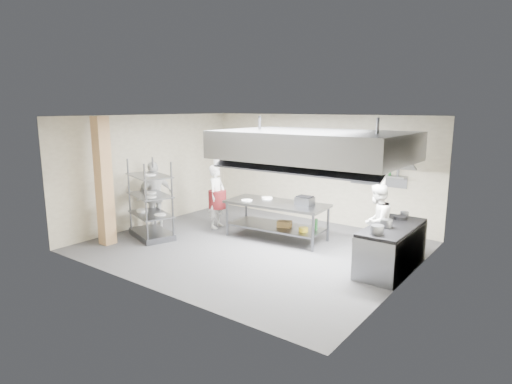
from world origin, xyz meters
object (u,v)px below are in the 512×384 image
Objects in this scene: island at (276,220)px; pass_rack at (150,199)px; chef_head at (217,197)px; stockpot at (386,223)px; cooking_range at (391,249)px; griddle at (305,201)px; chef_line at (377,222)px; chef_plating at (155,195)px.

pass_rack is at bearing -150.23° from island.
chef_head is 4.78m from stockpot.
pass_rack reaches higher than chef_head.
island is 3.01m from cooking_range.
island is at bearing 173.35° from cooking_range.
griddle is at bearing 8.41° from island.
chef_plating is at bearing -70.22° from chef_line.
chef_line is (-0.48, 0.41, 0.40)m from cooking_range.
cooking_range is 6.16m from chef_plating.
island is 3.15m from pass_rack.
chef_head is 4.36m from chef_line.
chef_head is (-4.83, 0.22, 0.43)m from cooking_range.
cooking_range is at bearing 67.75° from stockpot.
chef_head is at bearing -173.88° from griddle.
pass_rack is at bearing -165.58° from cooking_range.
stockpot reaches higher than island.
stockpot is (5.48, 1.25, 0.01)m from pass_rack.
cooking_range is at bearing -13.21° from griddle.
griddle is at bearing 162.78° from stockpot.
island is 2.54m from chef_line.
cooking_range is 0.59m from stockpot.
chef_line reaches higher than island.
pass_rack is 3.79m from griddle.
chef_line is 1.83m from griddle.
stockpot is at bearing -17.81° from griddle.
chef_plating is at bearing -173.74° from stockpot.
pass_rack is 1.07× the size of chef_plating.
stockpot is (6.01, 0.66, 0.08)m from chef_plating.
chef_line reaches higher than stockpot.
cooking_range is 5.04× the size of griddle.
chef_head is 2.55m from griddle.
chef_head is at bearing 85.52° from pass_rack.
griddle is at bearing -96.15° from chef_head.
chef_plating reaches higher than stockpot.
pass_rack is (-2.56, -1.78, 0.51)m from island.
cooking_range is 1.22× the size of chef_line.
chef_plating is 4.54× the size of griddle.
pass_rack reaches higher than chef_line.
griddle is (-1.82, 0.11, 0.19)m from chef_line.
island is 6.33× the size of griddle.
chef_head is 7.39× the size of stockpot.
griddle is at bearing 49.98° from pass_rack.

